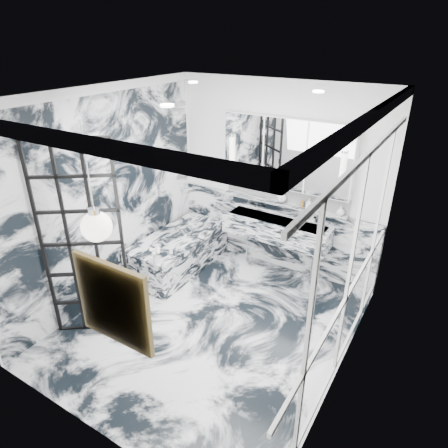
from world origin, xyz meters
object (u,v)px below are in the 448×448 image
Objects in this scene: crittall_door at (82,244)px; mirror_cabinet at (286,154)px; bathtub at (179,251)px; trough_sink at (277,229)px.

mirror_cabinet is (1.34, 2.51, 0.63)m from crittall_door.
trough_sink is at bearing 26.48° from bathtub.
crittall_door is at bearing -90.39° from bathtub.
mirror_cabinet is at bearing 25.50° from crittall_door.
crittall_door is 1.49× the size of trough_sink.
crittall_door is 1.92m from bathtub.
crittall_door is at bearing -119.70° from trough_sink.
mirror_cabinet reaches higher than bathtub.
crittall_door is at bearing -118.00° from mirror_cabinet.
crittall_door reaches higher than trough_sink.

